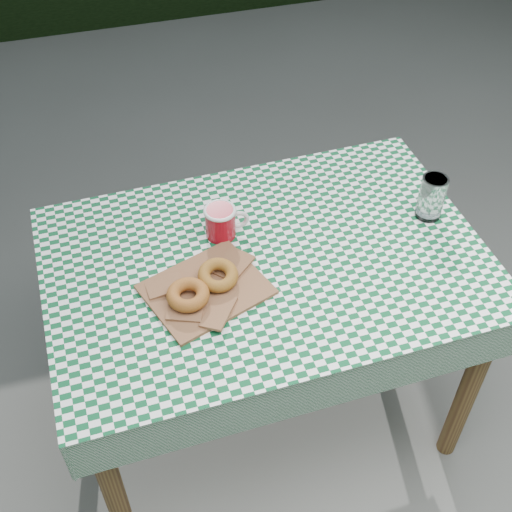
# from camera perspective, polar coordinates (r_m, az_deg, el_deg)

# --- Properties ---
(ground) EXTENTS (60.00, 60.00, 0.00)m
(ground) POSITION_cam_1_polar(r_m,az_deg,el_deg) (2.54, -0.65, -9.54)
(ground) COLOR #575752
(ground) RESTS_ON ground
(table) EXTENTS (1.22, 0.83, 0.75)m
(table) POSITION_cam_1_polar(r_m,az_deg,el_deg) (2.14, 0.78, -7.38)
(table) COLOR #53321C
(table) RESTS_ON ground
(tablecloth) EXTENTS (1.24, 0.85, 0.01)m
(tablecloth) POSITION_cam_1_polar(r_m,az_deg,el_deg) (1.85, 0.89, -0.30)
(tablecloth) COLOR #0B4724
(tablecloth) RESTS_ON table
(paper_bag) EXTENTS (0.36, 0.33, 0.02)m
(paper_bag) POSITION_cam_1_polar(r_m,az_deg,el_deg) (1.77, -4.30, -2.80)
(paper_bag) COLOR brown
(paper_bag) RESTS_ON tablecloth
(bagel_front) EXTENTS (0.15, 0.15, 0.04)m
(bagel_front) POSITION_cam_1_polar(r_m,az_deg,el_deg) (1.72, -5.83, -3.32)
(bagel_front) COLOR #9A4F20
(bagel_front) RESTS_ON paper_bag
(bagel_back) EXTENTS (0.12, 0.12, 0.03)m
(bagel_back) POSITION_cam_1_polar(r_m,az_deg,el_deg) (1.76, -3.26, -1.65)
(bagel_back) COLOR olive
(bagel_back) RESTS_ON paper_bag
(coffee_mug) EXTENTS (0.18, 0.18, 0.10)m
(coffee_mug) POSITION_cam_1_polar(r_m,az_deg,el_deg) (1.89, -3.07, 2.90)
(coffee_mug) COLOR maroon
(coffee_mug) RESTS_ON tablecloth
(drinking_glass) EXTENTS (0.10, 0.10, 0.14)m
(drinking_glass) POSITION_cam_1_polar(r_m,az_deg,el_deg) (2.00, 14.77, 4.88)
(drinking_glass) COLOR silver
(drinking_glass) RESTS_ON tablecloth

